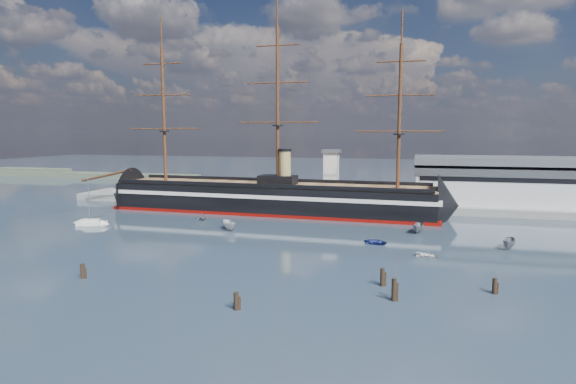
# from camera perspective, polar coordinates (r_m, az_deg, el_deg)

# --- Properties ---
(ground) EXTENTS (600.00, 600.00, 0.00)m
(ground) POSITION_cam_1_polar(r_m,az_deg,el_deg) (111.20, 0.65, -4.30)
(ground) COLOR #2D3C46
(ground) RESTS_ON ground
(quay) EXTENTS (180.00, 18.00, 2.00)m
(quay) POSITION_cam_1_polar(r_m,az_deg,el_deg) (144.33, 8.03, -1.72)
(quay) COLOR slate
(quay) RESTS_ON ground
(warehouse) EXTENTS (63.00, 21.00, 11.60)m
(warehouse) POSITION_cam_1_polar(r_m,az_deg,el_deg) (149.62, 26.86, 0.97)
(warehouse) COLOR #B7BABC
(warehouse) RESTS_ON ground
(quay_tower) EXTENTS (5.00, 5.00, 15.00)m
(quay_tower) POSITION_cam_1_polar(r_m,az_deg,el_deg) (141.21, 5.13, 2.11)
(quay_tower) COLOR silver
(quay_tower) RESTS_ON ground
(shoreline) EXTENTS (120.00, 10.00, 4.00)m
(shoreline) POSITION_cam_1_polar(r_m,az_deg,el_deg) (261.24, -24.65, 1.95)
(shoreline) COLOR #3F4C38
(shoreline) RESTS_ON ground
(warship) EXTENTS (113.14, 19.22, 53.94)m
(warship) POSITION_cam_1_polar(r_m,az_deg,el_deg) (133.09, -2.76, -0.65)
(warship) COLOR black
(warship) RESTS_ON ground
(sailboat) EXTENTS (7.16, 4.14, 11.00)m
(sailboat) POSITION_cam_1_polar(r_m,az_deg,el_deg) (123.44, -22.25, -3.36)
(sailboat) COLOR silver
(sailboat) RESTS_ON ground
(motorboat_a) EXTENTS (7.08, 6.29, 2.79)m
(motorboat_a) POSITION_cam_1_polar(r_m,az_deg,el_deg) (109.64, -6.95, -4.51)
(motorboat_a) COLOR silver
(motorboat_a) RESTS_ON ground
(motorboat_b) EXTENTS (2.09, 3.13, 1.36)m
(motorboat_b) POSITION_cam_1_polar(r_m,az_deg,el_deg) (97.16, 10.39, -6.09)
(motorboat_b) COLOR navy
(motorboat_b) RESTS_ON ground
(motorboat_c) EXTENTS (6.77, 3.39, 2.59)m
(motorboat_c) POSITION_cam_1_polar(r_m,az_deg,el_deg) (109.95, 15.16, -4.68)
(motorboat_c) COLOR slate
(motorboat_c) RESTS_ON ground
(motorboat_d) EXTENTS (5.83, 5.22, 2.02)m
(motorboat_d) POSITION_cam_1_polar(r_m,az_deg,el_deg) (122.90, -10.09, -3.31)
(motorboat_d) COLOR gray
(motorboat_d) RESTS_ON ground
(motorboat_e) EXTENTS (2.31, 2.86, 1.26)m
(motorboat_e) POSITION_cam_1_polar(r_m,az_deg,el_deg) (89.08, 16.17, -7.47)
(motorboat_e) COLOR white
(motorboat_e) RESTS_ON ground
(motorboat_f) EXTENTS (6.55, 3.99, 2.46)m
(motorboat_f) POSITION_cam_1_polar(r_m,az_deg,el_deg) (100.94, 24.72, -6.14)
(motorboat_f) COLOR slate
(motorboat_f) RESTS_ON ground
(piling_near_left) EXTENTS (0.64, 0.64, 2.97)m
(piling_near_left) POSITION_cam_1_polar(r_m,az_deg,el_deg) (80.21, -23.14, -9.39)
(piling_near_left) COLOR black
(piling_near_left) RESTS_ON ground
(piling_near_mid) EXTENTS (0.64, 0.64, 2.94)m
(piling_near_mid) POSITION_cam_1_polar(r_m,az_deg,el_deg) (62.00, -6.14, -13.71)
(piling_near_mid) COLOR black
(piling_near_mid) RESTS_ON ground
(piling_near_right) EXTENTS (0.64, 0.64, 3.73)m
(piling_near_right) POSITION_cam_1_polar(r_m,az_deg,el_deg) (66.11, 12.41, -12.49)
(piling_near_right) COLOR black
(piling_near_right) RESTS_ON ground
(piling_far_right) EXTENTS (0.64, 0.64, 2.89)m
(piling_far_right) POSITION_cam_1_polar(r_m,az_deg,el_deg) (72.98, 23.24, -11.02)
(piling_far_right) COLOR black
(piling_far_right) RESTS_ON ground
(piling_extra) EXTENTS (0.64, 0.64, 3.33)m
(piling_extra) POSITION_cam_1_polar(r_m,az_deg,el_deg) (71.76, 11.10, -10.87)
(piling_extra) COLOR black
(piling_extra) RESTS_ON ground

